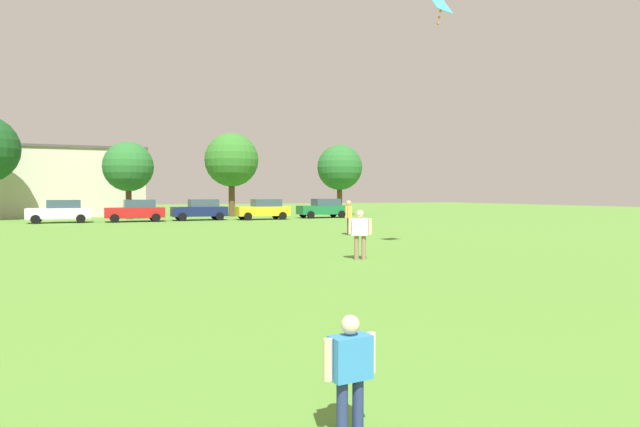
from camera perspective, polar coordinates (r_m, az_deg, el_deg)
name	(u,v)px	position (r m, az deg, el deg)	size (l,w,h in m)	color
ground_plane	(107,235)	(30.17, -21.25, -2.13)	(160.00, 160.00, 0.00)	#568C33
child_kite_flyer	(350,366)	(4.95, 3.16, -15.53)	(0.52, 0.23, 1.10)	navy
adult_bystander	(360,230)	(17.82, 4.19, -1.74)	(0.68, 0.52, 1.62)	#8C7259
bystander_midfield	(349,214)	(28.43, 3.00, -0.10)	(0.55, 0.78, 1.79)	#3F3833
kite	(440,6)	(21.01, 12.38, 20.28)	(1.03, 0.72, 1.04)	#3FBFE5
parked_car_white_0	(60,211)	(44.22, -25.38, 0.22)	(4.30, 2.02, 1.68)	white
parked_car_red_1	(136,210)	(43.87, -18.59, 0.30)	(4.30, 2.02, 1.68)	red
parked_car_navy_2	(200,210)	(45.00, -12.34, 0.41)	(4.30, 2.02, 1.68)	#141E4C
parked_car_yellow_3	(263,209)	(45.22, -5.91, 0.45)	(4.30, 2.02, 1.68)	yellow
parked_car_green_4	(323,208)	(48.28, 0.34, 0.57)	(4.30, 2.02, 1.68)	#196B38
tree_center	(128,167)	(48.75, -19.30, 4.59)	(4.16, 4.16, 6.48)	brown
tree_right	(232,160)	(51.95, -9.18, 5.49)	(4.99, 4.99, 7.77)	brown
tree_far_right	(340,168)	(54.47, 2.06, 4.78)	(4.47, 4.47, 6.96)	brown
house_left	(77,182)	(57.20, -23.98, 3.02)	(12.47, 7.07, 6.47)	beige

